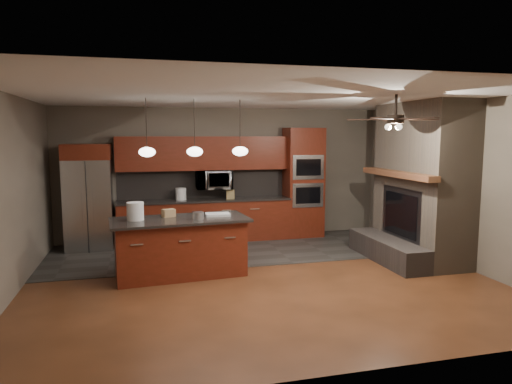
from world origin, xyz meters
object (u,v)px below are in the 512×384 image
object	(u,v)px
oven_tower	(303,183)
paint_tray	(218,214)
counter_box	(230,194)
cardboard_box	(169,213)
kitchen_island	(180,247)
paint_can	(198,216)
refrigerator	(89,197)
microwave	(214,180)
counter_bucket	(181,194)
white_bucket	(135,211)

from	to	relation	value
oven_tower	paint_tray	xyz separation A→B (m)	(-2.26, -2.13, -0.25)
counter_box	oven_tower	bearing A→B (deg)	9.51
oven_tower	cardboard_box	xyz separation A→B (m)	(-3.04, -2.04, -0.21)
kitchen_island	paint_can	world-z (taller)	paint_can
refrigerator	cardboard_box	xyz separation A→B (m)	(1.41, -1.96, -0.05)
kitchen_island	paint_can	size ratio (longest dim) A/B	12.83
microwave	counter_bucket	bearing A→B (deg)	-175.87
kitchen_island	white_bucket	bearing A→B (deg)	173.13
microwave	refrigerator	bearing A→B (deg)	-176.97
refrigerator	cardboard_box	world-z (taller)	refrigerator
cardboard_box	paint_can	bearing A→B (deg)	-58.81
oven_tower	counter_bucket	distance (m)	2.67
counter_bucket	paint_tray	bearing A→B (deg)	-79.17
counter_bucket	counter_box	world-z (taller)	counter_bucket
paint_can	counter_box	xyz separation A→B (m)	(0.97, 2.34, 0.01)
paint_tray	cardboard_box	bearing A→B (deg)	175.72
microwave	paint_can	size ratio (longest dim) A/B	4.26
refrigerator	counter_bucket	distance (m)	1.79
paint_can	cardboard_box	xyz separation A→B (m)	(-0.44, 0.35, 0.00)
white_bucket	cardboard_box	size ratio (longest dim) A/B	1.44
oven_tower	cardboard_box	bearing A→B (deg)	-146.19
refrigerator	counter_box	xyz separation A→B (m)	(2.81, 0.03, -0.04)
oven_tower	counter_box	bearing A→B (deg)	-178.51
kitchen_island	counter_box	xyz separation A→B (m)	(1.24, 2.20, 0.53)
microwave	paint_can	world-z (taller)	microwave
paint_can	counter_box	world-z (taller)	counter_box
oven_tower	microwave	xyz separation A→B (m)	(-1.98, 0.06, 0.11)
refrigerator	kitchen_island	distance (m)	2.73
microwave	paint_tray	bearing A→B (deg)	-97.37
counter_bucket	cardboard_box	bearing A→B (deg)	-100.39
white_bucket	microwave	bearing A→B (deg)	55.15
paint_can	counter_bucket	bearing A→B (deg)	91.45
kitchen_island	white_bucket	distance (m)	0.90
oven_tower	counter_bucket	size ratio (longest dim) A/B	9.64
cardboard_box	microwave	bearing A→B (deg)	42.82
kitchen_island	white_bucket	xyz separation A→B (m)	(-0.68, 0.02, 0.59)
kitchen_island	oven_tower	bearing A→B (deg)	33.04
counter_bucket	counter_box	xyz separation A→B (m)	(1.03, -0.05, -0.03)
refrigerator	cardboard_box	bearing A→B (deg)	-54.32
white_bucket	counter_box	xyz separation A→B (m)	(1.92, 2.17, -0.07)
microwave	white_bucket	size ratio (longest dim) A/B	2.63
paint_tray	counter_bucket	xyz separation A→B (m)	(-0.41, 2.14, 0.08)
paint_tray	cardboard_box	distance (m)	0.79
oven_tower	white_bucket	size ratio (longest dim) A/B	8.56
microwave	counter_box	bearing A→B (deg)	-16.61
refrigerator	kitchen_island	world-z (taller)	refrigerator
paint_can	counter_bucket	distance (m)	2.39
counter_bucket	refrigerator	bearing A→B (deg)	-177.39
paint_can	kitchen_island	bearing A→B (deg)	151.66
refrigerator	paint_tray	world-z (taller)	refrigerator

